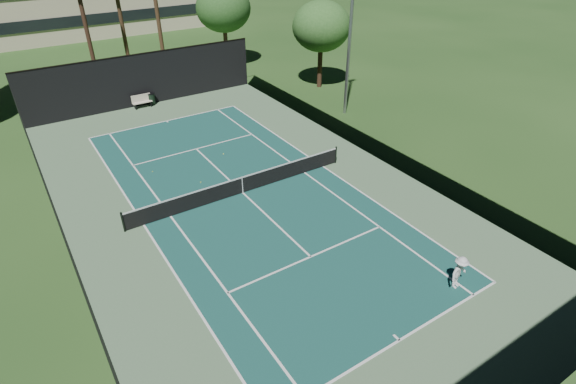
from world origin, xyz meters
name	(u,v)px	position (x,y,z in m)	size (l,w,h in m)	color
ground	(243,193)	(0.00, 0.00, 0.00)	(160.00, 160.00, 0.00)	#264B1C
apron_slab	(243,193)	(0.00, 0.00, 0.01)	(18.00, 32.00, 0.01)	#567753
court_surface	(243,193)	(0.00, 0.00, 0.01)	(10.97, 23.77, 0.01)	#174C46
court_lines	(243,193)	(0.00, 0.00, 0.02)	(11.07, 23.87, 0.01)	white
tennis_net	(242,184)	(0.00, 0.00, 0.56)	(12.90, 0.10, 1.10)	black
fence	(240,160)	(0.00, 0.06, 2.01)	(18.04, 32.05, 4.03)	black
player	(459,273)	(3.92, -11.15, 0.76)	(0.98, 0.57, 1.52)	silver
tennis_ball_b	(201,182)	(-1.48, 2.29, 0.03)	(0.07, 0.07, 0.07)	#CBE333
tennis_ball_c	(224,154)	(1.16, 4.76, 0.04)	(0.07, 0.07, 0.07)	#EBF237
tennis_ball_d	(153,172)	(-3.38, 4.98, 0.03)	(0.06, 0.06, 0.06)	#BAD02F
park_bench	(142,101)	(-0.60, 15.54, 0.55)	(1.50, 0.45, 1.02)	beige
trash_bin	(152,99)	(0.23, 15.70, 0.48)	(0.56, 0.56, 0.95)	black
decid_tree_a	(223,8)	(10.00, 22.00, 5.42)	(5.12, 5.12, 7.62)	#4B2E20
decid_tree_b	(321,26)	(14.00, 12.00, 5.08)	(4.80, 4.80, 7.14)	#442B1D
light_pole	(351,25)	(12.00, 6.00, 6.46)	(0.90, 0.25, 12.22)	#94979C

